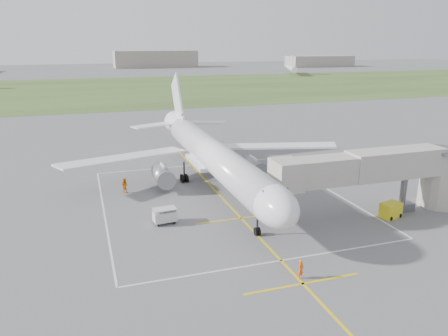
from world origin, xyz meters
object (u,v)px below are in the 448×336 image
object	(u,v)px
airliner	(212,155)
ramp_worker_wing	(125,185)
gpu_unit	(391,210)
ramp_worker_nose	(301,269)
baggage_cart	(165,216)
jet_bridge	(389,172)

from	to	relation	value
airliner	ramp_worker_wing	size ratio (longest dim) A/B	24.87
gpu_unit	ramp_worker_nose	size ratio (longest dim) A/B	1.50
airliner	ramp_worker_wing	xyz separation A→B (m)	(-11.07, 1.70, -3.45)
baggage_cart	ramp_worker_wing	size ratio (longest dim) A/B	1.32
jet_bridge	ramp_worker_nose	world-z (taller)	jet_bridge
jet_bridge	ramp_worker_nose	bearing A→B (deg)	-147.98
gpu_unit	airliner	bearing A→B (deg)	120.77
ramp_worker_nose	ramp_worker_wing	xyz separation A→B (m)	(-11.26, 25.67, 0.11)
airliner	baggage_cart	distance (m)	12.97
airliner	gpu_unit	bearing A→B (deg)	-45.05
baggage_cart	ramp_worker_wing	distance (m)	11.61
airliner	jet_bridge	distance (m)	21.22
airliner	gpu_unit	distance (m)	22.23
ramp_worker_nose	jet_bridge	bearing A→B (deg)	-0.04
baggage_cart	ramp_worker_nose	world-z (taller)	same
airliner	ramp_worker_nose	world-z (taller)	airliner
airliner	gpu_unit	size ratio (longest dim) A/B	18.87
ramp_worker_wing	airliner	bearing A→B (deg)	-153.79
jet_bridge	baggage_cart	distance (m)	24.58
gpu_unit	ramp_worker_wing	size ratio (longest dim) A/B	1.32
ramp_worker_nose	airliner	bearing A→B (deg)	58.39
jet_bridge	gpu_unit	xyz separation A→B (m)	(-0.22, -1.28, -3.93)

